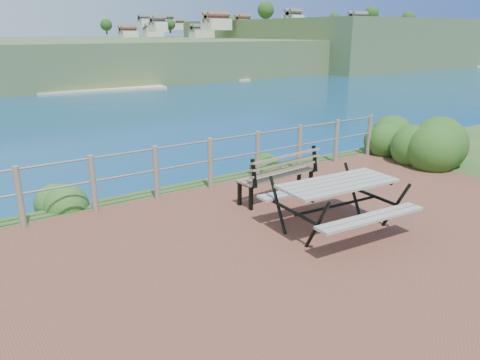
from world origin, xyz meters
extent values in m
cube|color=brown|center=(0.00, 0.00, 0.00)|extent=(10.00, 7.00, 0.12)
cylinder|color=#6B5B4C|center=(-3.45, 3.35, 0.52)|extent=(0.10, 0.10, 1.00)
cylinder|color=#6B5B4C|center=(-2.30, 3.35, 0.52)|extent=(0.10, 0.10, 1.00)
cylinder|color=#6B5B4C|center=(-1.15, 3.35, 0.52)|extent=(0.10, 0.10, 1.00)
cylinder|color=#6B5B4C|center=(0.00, 3.35, 0.52)|extent=(0.10, 0.10, 1.00)
cylinder|color=#6B5B4C|center=(1.15, 3.35, 0.52)|extent=(0.10, 0.10, 1.00)
cylinder|color=#6B5B4C|center=(2.30, 3.35, 0.52)|extent=(0.10, 0.10, 1.00)
cylinder|color=#6B5B4C|center=(3.45, 3.35, 0.52)|extent=(0.10, 0.10, 1.00)
cylinder|color=#6B5B4C|center=(4.60, 3.35, 0.52)|extent=(0.10, 0.10, 1.00)
cylinder|color=slate|center=(0.00, 3.35, 0.97)|extent=(9.40, 0.04, 0.04)
cylinder|color=slate|center=(0.00, 3.35, 0.57)|extent=(9.40, 0.04, 0.04)
cube|color=#3C5329|center=(140.00, 210.00, -6.00)|extent=(260.00, 180.00, 12.00)
cube|color=#3C5329|center=(200.00, 170.00, -2.00)|extent=(160.00, 120.00, 20.00)
cube|color=beige|center=(130.00, 125.00, -11.75)|extent=(209.53, 114.73, 0.50)
cube|color=gray|center=(0.53, 0.49, 0.78)|extent=(1.89, 0.89, 0.04)
cube|color=gray|center=(0.53, 0.49, 0.47)|extent=(1.86, 0.40, 0.04)
cube|color=gray|center=(0.53, 0.49, 0.47)|extent=(1.86, 0.40, 0.04)
cylinder|color=black|center=(0.53, 0.49, 0.42)|extent=(1.59, 0.16, 0.05)
cube|color=brown|center=(0.68, 2.14, 0.47)|extent=(1.67, 0.55, 0.04)
cube|color=brown|center=(0.68, 2.14, 0.76)|extent=(1.64, 0.27, 0.37)
cube|color=black|center=(0.68, 2.14, 0.25)|extent=(0.06, 0.07, 0.45)
cube|color=black|center=(0.68, 2.14, 0.25)|extent=(0.06, 0.07, 0.45)
cube|color=black|center=(0.68, 2.14, 0.25)|extent=(0.06, 0.07, 0.45)
cube|color=black|center=(0.68, 2.14, 0.25)|extent=(0.06, 0.07, 0.45)
ellipsoid|color=#1E4916|center=(5.04, 2.01, 0.00)|extent=(1.39, 1.39, 1.98)
ellipsoid|color=#1E4916|center=(5.25, 3.37, 0.00)|extent=(1.19, 1.19, 1.70)
ellipsoid|color=#21501E|center=(-2.78, 4.09, 0.00)|extent=(0.80, 0.80, 0.56)
ellipsoid|color=#1E4916|center=(1.91, 3.72, 0.00)|extent=(0.74, 0.74, 0.47)
camera|label=1|loc=(-4.50, -4.20, 2.97)|focal=35.00mm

